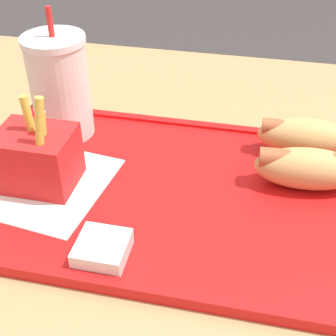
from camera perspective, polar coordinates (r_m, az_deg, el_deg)
food_tray at (r=0.53m, az=-0.00°, el=-2.97°), size 0.47×0.30×0.01m
paper_napkin at (r=0.57m, az=-16.01°, el=-1.33°), size 0.19×0.16×0.00m
soda_cup at (r=0.61m, az=-13.04°, el=9.61°), size 0.08×0.08×0.17m
hot_dog_far at (r=0.60m, az=16.58°, el=3.71°), size 0.12×0.05×0.05m
hot_dog_near at (r=0.54m, az=16.74°, el=0.08°), size 0.12×0.06×0.05m
fries_carton at (r=0.54m, az=-15.59°, el=1.19°), size 0.08×0.07×0.12m
sauce_cup_mayo at (r=0.45m, az=-8.01°, el=-9.69°), size 0.05×0.05×0.02m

